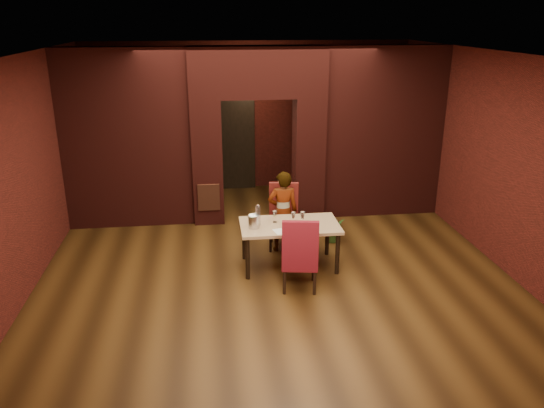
{
  "coord_description": "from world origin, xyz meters",
  "views": [
    {
      "loc": [
        -0.95,
        -7.54,
        3.71
      ],
      "look_at": [
        0.0,
        0.0,
        0.99
      ],
      "focal_mm": 35.0,
      "sensor_mm": 36.0,
      "label": 1
    }
  ],
  "objects_px": {
    "wine_glass_a": "(275,217)",
    "wine_glass_b": "(293,218)",
    "chair_far": "(283,217)",
    "potted_plant": "(333,230)",
    "dining_table": "(289,245)",
    "water_bottle": "(258,215)",
    "wine_glass_c": "(302,218)",
    "chair_near": "(300,252)",
    "person_seated": "(283,211)",
    "wine_bucket": "(254,222)"
  },
  "relations": [
    {
      "from": "wine_glass_a",
      "to": "wine_glass_b",
      "type": "height_order",
      "value": "wine_glass_a"
    },
    {
      "from": "chair_far",
      "to": "potted_plant",
      "type": "xyz_separation_m",
      "value": [
        0.88,
        0.13,
        -0.34
      ]
    },
    {
      "from": "dining_table",
      "to": "water_bottle",
      "type": "bearing_deg",
      "value": 177.47
    },
    {
      "from": "wine_glass_c",
      "to": "water_bottle",
      "type": "xyz_separation_m",
      "value": [
        -0.67,
        0.05,
        0.06
      ]
    },
    {
      "from": "wine_glass_a",
      "to": "water_bottle",
      "type": "distance_m",
      "value": 0.29
    },
    {
      "from": "wine_glass_b",
      "to": "water_bottle",
      "type": "bearing_deg",
      "value": -179.68
    },
    {
      "from": "chair_far",
      "to": "chair_near",
      "type": "bearing_deg",
      "value": -79.58
    },
    {
      "from": "dining_table",
      "to": "chair_far",
      "type": "relative_size",
      "value": 1.4
    },
    {
      "from": "wine_glass_a",
      "to": "wine_glass_b",
      "type": "relative_size",
      "value": 1.02
    },
    {
      "from": "dining_table",
      "to": "water_bottle",
      "type": "xyz_separation_m",
      "value": [
        -0.48,
        0.02,
        0.51
      ]
    },
    {
      "from": "dining_table",
      "to": "potted_plant",
      "type": "xyz_separation_m",
      "value": [
        0.89,
        0.85,
        -0.15
      ]
    },
    {
      "from": "dining_table",
      "to": "person_seated",
      "type": "xyz_separation_m",
      "value": [
        -0.01,
        0.62,
        0.33
      ]
    },
    {
      "from": "chair_far",
      "to": "wine_bucket",
      "type": "distance_m",
      "value": 1.02
    },
    {
      "from": "chair_far",
      "to": "chair_near",
      "type": "xyz_separation_m",
      "value": [
        0.03,
        -1.41,
        0.01
      ]
    },
    {
      "from": "person_seated",
      "to": "dining_table",
      "type": "bearing_deg",
      "value": 91.12
    },
    {
      "from": "wine_glass_b",
      "to": "chair_near",
      "type": "bearing_deg",
      "value": -91.86
    },
    {
      "from": "dining_table",
      "to": "wine_glass_c",
      "type": "xyz_separation_m",
      "value": [
        0.19,
        -0.03,
        0.45
      ]
    },
    {
      "from": "chair_far",
      "to": "wine_glass_c",
      "type": "bearing_deg",
      "value": -67.08
    },
    {
      "from": "chair_far",
      "to": "wine_glass_a",
      "type": "relative_size",
      "value": 5.89
    },
    {
      "from": "person_seated",
      "to": "water_bottle",
      "type": "height_order",
      "value": "person_seated"
    },
    {
      "from": "dining_table",
      "to": "potted_plant",
      "type": "distance_m",
      "value": 1.24
    },
    {
      "from": "chair_far",
      "to": "wine_bucket",
      "type": "height_order",
      "value": "chair_far"
    },
    {
      "from": "chair_near",
      "to": "potted_plant",
      "type": "distance_m",
      "value": 1.8
    },
    {
      "from": "chair_far",
      "to": "person_seated",
      "type": "height_order",
      "value": "person_seated"
    },
    {
      "from": "wine_glass_b",
      "to": "wine_bucket",
      "type": "distance_m",
      "value": 0.62
    },
    {
      "from": "dining_table",
      "to": "chair_near",
      "type": "distance_m",
      "value": 0.72
    },
    {
      "from": "person_seated",
      "to": "wine_glass_b",
      "type": "distance_m",
      "value": 0.61
    },
    {
      "from": "wine_glass_c",
      "to": "wine_bucket",
      "type": "distance_m",
      "value": 0.75
    },
    {
      "from": "wine_bucket",
      "to": "dining_table",
      "type": "bearing_deg",
      "value": 8.84
    },
    {
      "from": "chair_near",
      "to": "potted_plant",
      "type": "height_order",
      "value": "chair_near"
    },
    {
      "from": "water_bottle",
      "to": "chair_near",
      "type": "bearing_deg",
      "value": -54.21
    },
    {
      "from": "wine_glass_c",
      "to": "water_bottle",
      "type": "relative_size",
      "value": 0.62
    },
    {
      "from": "person_seated",
      "to": "wine_glass_a",
      "type": "bearing_deg",
      "value": 68.4
    },
    {
      "from": "wine_glass_b",
      "to": "water_bottle",
      "type": "relative_size",
      "value": 0.56
    },
    {
      "from": "person_seated",
      "to": "wine_glass_c",
      "type": "xyz_separation_m",
      "value": [
        0.21,
        -0.65,
        0.12
      ]
    },
    {
      "from": "wine_glass_a",
      "to": "potted_plant",
      "type": "height_order",
      "value": "wine_glass_a"
    },
    {
      "from": "wine_glass_c",
      "to": "water_bottle",
      "type": "height_order",
      "value": "water_bottle"
    },
    {
      "from": "chair_far",
      "to": "potted_plant",
      "type": "height_order",
      "value": "chair_far"
    },
    {
      "from": "potted_plant",
      "to": "chair_near",
      "type": "bearing_deg",
      "value": -118.97
    },
    {
      "from": "dining_table",
      "to": "wine_glass_b",
      "type": "height_order",
      "value": "wine_glass_b"
    },
    {
      "from": "chair_far",
      "to": "wine_glass_c",
      "type": "height_order",
      "value": "chair_far"
    },
    {
      "from": "chair_near",
      "to": "wine_glass_b",
      "type": "distance_m",
      "value": 0.76
    },
    {
      "from": "wine_glass_b",
      "to": "wine_glass_c",
      "type": "relative_size",
      "value": 0.91
    },
    {
      "from": "chair_far",
      "to": "wine_bucket",
      "type": "relative_size",
      "value": 5.23
    },
    {
      "from": "wine_bucket",
      "to": "wine_glass_b",
      "type": "bearing_deg",
      "value": 10.36
    },
    {
      "from": "potted_plant",
      "to": "person_seated",
      "type": "bearing_deg",
      "value": -165.42
    },
    {
      "from": "person_seated",
      "to": "water_bottle",
      "type": "xyz_separation_m",
      "value": [
        -0.47,
        -0.59,
        0.18
      ]
    },
    {
      "from": "wine_glass_b",
      "to": "wine_glass_c",
      "type": "distance_m",
      "value": 0.14
    },
    {
      "from": "person_seated",
      "to": "potted_plant",
      "type": "height_order",
      "value": "person_seated"
    },
    {
      "from": "dining_table",
      "to": "wine_glass_b",
      "type": "relative_size",
      "value": 8.37
    }
  ]
}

